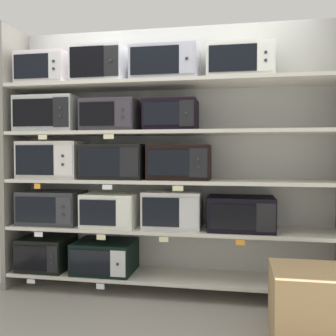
{
  "coord_description": "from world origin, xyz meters",
  "views": [
    {
      "loc": [
        0.6,
        -3.29,
        1.22
      ],
      "look_at": [
        0.0,
        0.0,
        1.1
      ],
      "focal_mm": 40.99,
      "sensor_mm": 36.0,
      "label": 1
    }
  ],
  "objects_px": {
    "microwave_11": "(171,115)",
    "microwave_12": "(46,70)",
    "microwave_1": "(105,256)",
    "shipping_carton": "(311,305)",
    "microwave_5": "(241,213)",
    "microwave_10": "(112,116)",
    "microwave_6": "(52,160)",
    "microwave_0": "(47,252)",
    "microwave_3": "(112,209)",
    "microwave_7": "(115,162)",
    "microwave_15": "(240,63)",
    "microwave_8": "(179,162)",
    "microwave_4": "(173,210)",
    "microwave_14": "(166,65)",
    "microwave_2": "(52,207)",
    "microwave_9": "(51,115)",
    "microwave_13": "(101,67)"
  },
  "relations": [
    {
      "from": "microwave_11",
      "to": "microwave_12",
      "type": "height_order",
      "value": "microwave_12"
    },
    {
      "from": "microwave_1",
      "to": "shipping_carton",
      "type": "height_order",
      "value": "shipping_carton"
    },
    {
      "from": "microwave_5",
      "to": "microwave_10",
      "type": "distance_m",
      "value": 1.42
    },
    {
      "from": "microwave_6",
      "to": "microwave_0",
      "type": "bearing_deg",
      "value": 179.89
    },
    {
      "from": "microwave_5",
      "to": "microwave_1",
      "type": "bearing_deg",
      "value": -179.99
    },
    {
      "from": "microwave_3",
      "to": "microwave_6",
      "type": "xyz_separation_m",
      "value": [
        -0.58,
        -0.0,
        0.44
      ]
    },
    {
      "from": "microwave_3",
      "to": "microwave_11",
      "type": "distance_m",
      "value": 0.99
    },
    {
      "from": "microwave_7",
      "to": "microwave_15",
      "type": "distance_m",
      "value": 1.38
    },
    {
      "from": "microwave_5",
      "to": "microwave_11",
      "type": "bearing_deg",
      "value": -180.0
    },
    {
      "from": "microwave_1",
      "to": "microwave_8",
      "type": "relative_size",
      "value": 1.0
    },
    {
      "from": "microwave_4",
      "to": "microwave_12",
      "type": "xyz_separation_m",
      "value": [
        -1.19,
        0.0,
        1.26
      ]
    },
    {
      "from": "microwave_8",
      "to": "microwave_14",
      "type": "height_order",
      "value": "microwave_14"
    },
    {
      "from": "microwave_5",
      "to": "microwave_8",
      "type": "relative_size",
      "value": 1.04
    },
    {
      "from": "microwave_8",
      "to": "microwave_2",
      "type": "bearing_deg",
      "value": -179.99
    },
    {
      "from": "shipping_carton",
      "to": "microwave_10",
      "type": "bearing_deg",
      "value": 156.17
    },
    {
      "from": "microwave_9",
      "to": "microwave_12",
      "type": "xyz_separation_m",
      "value": [
        -0.05,
        0.0,
        0.41
      ]
    },
    {
      "from": "microwave_1",
      "to": "microwave_7",
      "type": "xyz_separation_m",
      "value": [
        0.1,
        -0.0,
        0.86
      ]
    },
    {
      "from": "microwave_5",
      "to": "microwave_8",
      "type": "xyz_separation_m",
      "value": [
        -0.53,
        -0.0,
        0.43
      ]
    },
    {
      "from": "microwave_6",
      "to": "shipping_carton",
      "type": "relative_size",
      "value": 1.12
    },
    {
      "from": "microwave_14",
      "to": "microwave_4",
      "type": "bearing_deg",
      "value": 0.17
    },
    {
      "from": "microwave_0",
      "to": "shipping_carton",
      "type": "distance_m",
      "value": 2.34
    },
    {
      "from": "microwave_10",
      "to": "microwave_14",
      "type": "height_order",
      "value": "microwave_14"
    },
    {
      "from": "microwave_10",
      "to": "microwave_1",
      "type": "bearing_deg",
      "value": -179.87
    },
    {
      "from": "microwave_8",
      "to": "microwave_3",
      "type": "bearing_deg",
      "value": -179.99
    },
    {
      "from": "microwave_8",
      "to": "microwave_1",
      "type": "bearing_deg",
      "value": -179.98
    },
    {
      "from": "microwave_4",
      "to": "microwave_9",
      "type": "bearing_deg",
      "value": 180.0
    },
    {
      "from": "microwave_9",
      "to": "microwave_13",
      "type": "distance_m",
      "value": 0.65
    },
    {
      "from": "microwave_11",
      "to": "microwave_12",
      "type": "distance_m",
      "value": 1.25
    },
    {
      "from": "microwave_7",
      "to": "microwave_4",
      "type": "bearing_deg",
      "value": 0.01
    },
    {
      "from": "microwave_7",
      "to": "microwave_10",
      "type": "height_order",
      "value": "microwave_10"
    },
    {
      "from": "microwave_4",
      "to": "microwave_13",
      "type": "bearing_deg",
      "value": -179.98
    },
    {
      "from": "microwave_0",
      "to": "microwave_1",
      "type": "distance_m",
      "value": 0.57
    },
    {
      "from": "microwave_12",
      "to": "microwave_7",
      "type": "bearing_deg",
      "value": -0.02
    },
    {
      "from": "microwave_0",
      "to": "microwave_14",
      "type": "bearing_deg",
      "value": -0.01
    },
    {
      "from": "microwave_8",
      "to": "microwave_9",
      "type": "distance_m",
      "value": 1.27
    },
    {
      "from": "microwave_6",
      "to": "microwave_10",
      "type": "xyz_separation_m",
      "value": [
        0.58,
        0.0,
        0.39
      ]
    },
    {
      "from": "microwave_9",
      "to": "shipping_carton",
      "type": "height_order",
      "value": "microwave_9"
    },
    {
      "from": "microwave_7",
      "to": "shipping_carton",
      "type": "relative_size",
      "value": 1.08
    },
    {
      "from": "microwave_9",
      "to": "microwave_11",
      "type": "xyz_separation_m",
      "value": [
        1.13,
        0.0,
        -0.03
      ]
    },
    {
      "from": "microwave_11",
      "to": "microwave_7",
      "type": "bearing_deg",
      "value": -179.97
    },
    {
      "from": "microwave_7",
      "to": "microwave_14",
      "type": "bearing_deg",
      "value": -0.01
    },
    {
      "from": "microwave_3",
      "to": "microwave_14",
      "type": "relative_size",
      "value": 0.84
    },
    {
      "from": "microwave_8",
      "to": "microwave_11",
      "type": "height_order",
      "value": "microwave_11"
    },
    {
      "from": "microwave_12",
      "to": "microwave_4",
      "type": "bearing_deg",
      "value": -0.0
    },
    {
      "from": "microwave_7",
      "to": "microwave_11",
      "type": "xyz_separation_m",
      "value": [
        0.51,
        0.0,
        0.4
      ]
    },
    {
      "from": "microwave_11",
      "to": "microwave_14",
      "type": "bearing_deg",
      "value": -179.59
    },
    {
      "from": "microwave_2",
      "to": "microwave_3",
      "type": "relative_size",
      "value": 1.17
    },
    {
      "from": "microwave_2",
      "to": "microwave_13",
      "type": "bearing_deg",
      "value": -0.03
    },
    {
      "from": "microwave_1",
      "to": "microwave_2",
      "type": "xyz_separation_m",
      "value": [
        -0.51,
        0.0,
        0.44
      ]
    },
    {
      "from": "microwave_1",
      "to": "microwave_5",
      "type": "xyz_separation_m",
      "value": [
        1.21,
        0.0,
        0.43
      ]
    }
  ]
}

